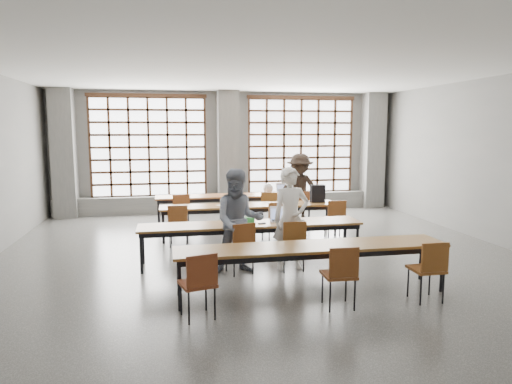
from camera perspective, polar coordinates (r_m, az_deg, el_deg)
The scene contains 39 objects.
floor at distance 8.48m, azimuth 1.22°, elevation -8.61°, with size 11.00×11.00×0.00m, color #494946.
ceiling at distance 8.21m, azimuth 1.29°, elevation 15.52°, with size 11.00×11.00×0.00m, color silver.
wall_back at distance 13.58m, azimuth -3.66°, elevation 5.06°, with size 10.00×10.00×0.00m, color slate.
wall_front at distance 3.06m, azimuth 23.55°, elevation -5.06°, with size 10.00×10.00×0.00m, color slate.
wall_right at distance 10.43m, azimuth 29.25°, elevation 3.25°, with size 11.00×11.00×0.00m, color slate.
column_left at distance 13.48m, azimuth -22.89°, elevation 4.44°, with size 0.60×0.55×3.50m, color #5A5A57.
column_mid at distance 13.30m, azimuth -3.50°, elevation 5.00°, with size 0.60×0.55×3.50m, color #5A5A57.
column_right at distance 14.58m, azimuth 14.38°, elevation 5.02°, with size 0.60×0.55×3.50m, color #5A5A57.
window_left at distance 13.40m, azimuth -13.25°, elevation 5.47°, with size 3.32×0.12×3.00m.
window_right at distance 13.96m, azimuth 5.62°, elevation 5.72°, with size 3.32×0.12×3.00m.
sill_ledge at distance 13.54m, azimuth -3.50°, elevation -1.34°, with size 9.80×0.35×0.50m, color #5A5A57.
desk_row_a at distance 11.76m, azimuth -2.71°, elevation -0.68°, with size 4.00×0.70×0.73m.
desk_row_b at distance 10.24m, azimuth -0.76°, elevation -1.94°, with size 4.00×0.70×0.73m.
desk_row_c at distance 8.23m, azimuth -0.62°, elevation -4.35°, with size 4.00×0.70×0.73m.
desk_row_d at distance 6.73m, azimuth 7.03°, elevation -7.17°, with size 4.00×0.70×0.73m.
chair_back_left at distance 11.05m, azimuth -9.39°, elevation -2.00°, with size 0.47×0.47×0.88m.
chair_back_mid at distance 11.31m, azimuth 1.67°, elevation -1.67°, with size 0.51×0.51×0.88m.
chair_back_right at distance 11.52m, azimuth 5.76°, elevation -1.53°, with size 0.52×0.52×0.88m.
chair_mid_left at distance 9.49m, azimuth -9.68°, elevation -3.61°, with size 0.46×0.46×0.88m.
chair_mid_centre at distance 9.75m, azimuth 2.33°, elevation -3.21°, with size 0.51×0.51×0.88m.
chair_mid_right at distance 10.14m, azimuth 9.91°, elevation -2.89°, with size 0.46×0.47×0.88m.
chair_front_left at distance 7.61m, azimuth -1.85°, elevation -6.36°, with size 0.51×0.52×0.88m.
chair_front_right at distance 7.79m, azimuth 4.60°, elevation -6.04°, with size 0.43×0.43×0.88m.
chair_near_left at distance 5.87m, azimuth -7.10°, elevation -10.74°, with size 0.51×0.51×0.88m.
chair_near_mid at distance 6.27m, azimuth 10.55°, elevation -9.61°, with size 0.44×0.44×0.88m.
chair_near_right at distance 6.84m, azimuth 20.88°, elevation -8.52°, with size 0.42×0.43×0.88m.
student_male at distance 7.84m, azimuth 4.37°, elevation -3.35°, with size 0.64×0.42×1.77m, color white.
student_female at distance 7.65m, azimuth -2.16°, elevation -3.65°, with size 0.85×0.67×1.76m, color #19294C.
student_back at distance 11.58m, azimuth 5.50°, elevation 0.34°, with size 1.16×0.67×1.80m, color black.
laptop_front at distance 8.42m, azimuth 3.00°, elevation -3.20°, with size 0.40×0.35×0.26m.
laptop_back at distance 12.11m, azimuth 3.50°, elevation 0.17°, with size 0.41×0.37×0.26m.
mouse at distance 8.41m, azimuth 5.80°, elevation -3.54°, with size 0.10×0.06×0.04m, color silver.
green_box at distance 8.28m, azimuth -1.06°, elevation -3.50°, with size 0.25×0.09×0.09m, color green.
phone at distance 8.15m, azimuth 0.76°, elevation -3.95°, with size 0.13×0.06×0.01m, color black.
paper_sheet_a at distance 10.19m, azimuth -4.13°, elevation -1.63°, with size 0.30×0.21×0.00m, color white.
paper_sheet_b at distance 10.14m, azimuth -2.38°, elevation -1.67°, with size 0.30×0.21×0.00m, color white.
backpack at distance 10.65m, azimuth 7.70°, elevation -0.19°, with size 0.32×0.20×0.40m, color black.
plastic_bag at distance 11.94m, azimuth 1.53°, elevation 0.47°, with size 0.26×0.21×0.29m, color silver.
red_pouch at distance 5.95m, azimuth -7.34°, elevation -10.85°, with size 0.20×0.08×0.06m, color #A21417.
Camera 1 is at (-1.72, -7.96, 2.40)m, focal length 32.00 mm.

